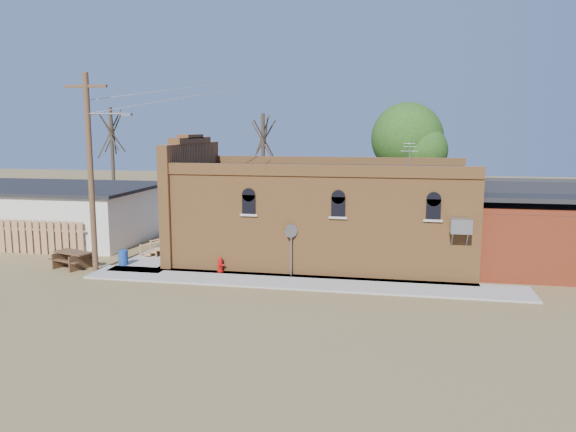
% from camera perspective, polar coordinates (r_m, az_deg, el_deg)
% --- Properties ---
extents(ground, '(120.00, 120.00, 0.00)m').
position_cam_1_polar(ground, '(23.63, -2.81, -7.22)').
color(ground, olive).
rests_on(ground, ground).
extents(sidewalk_south, '(19.00, 2.20, 0.08)m').
position_cam_1_polar(sidewalk_south, '(24.17, 1.19, -6.74)').
color(sidewalk_south, '#9E9991').
rests_on(sidewalk_south, ground).
extents(sidewalk_west, '(2.60, 10.00, 0.08)m').
position_cam_1_polar(sidewalk_west, '(31.09, -11.48, -3.38)').
color(sidewalk_west, '#9E9991').
rests_on(sidewalk_west, ground).
extents(brick_bar, '(16.40, 7.97, 6.30)m').
position_cam_1_polar(brick_bar, '(28.11, 3.10, 0.26)').
color(brick_bar, '#A56732').
rests_on(brick_bar, ground).
extents(red_shed, '(5.40, 6.40, 4.30)m').
position_cam_1_polar(red_shed, '(28.51, 23.12, -0.47)').
color(red_shed, '#5E2310').
rests_on(red_shed, ground).
extents(wood_fence, '(5.20, 0.10, 1.80)m').
position_cam_1_polar(wood_fence, '(32.14, -23.83, -2.01)').
color(wood_fence, '#8F5E40').
rests_on(wood_fence, ground).
extents(utility_pole, '(3.12, 0.26, 9.00)m').
position_cam_1_polar(utility_pole, '(26.99, -19.34, 4.61)').
color(utility_pole, '#533521').
rests_on(utility_pole, ground).
extents(tree_bare_near, '(2.80, 2.80, 7.65)m').
position_cam_1_polar(tree_bare_near, '(36.05, -2.56, 7.94)').
color(tree_bare_near, '#403224').
rests_on(tree_bare_near, ground).
extents(tree_bare_far, '(2.80, 2.80, 8.16)m').
position_cam_1_polar(tree_bare_far, '(40.96, -17.51, 8.21)').
color(tree_bare_far, '#403224').
rests_on(tree_bare_far, ground).
extents(tree_leafy, '(4.40, 4.40, 8.15)m').
position_cam_1_polar(tree_leafy, '(35.54, 12.02, 7.69)').
color(tree_leafy, '#403224').
rests_on(tree_leafy, ground).
extents(fire_hydrant, '(0.38, 0.35, 0.68)m').
position_cam_1_polar(fire_hydrant, '(25.81, -6.89, -4.93)').
color(fire_hydrant, '#A10A09').
rests_on(fire_hydrant, sidewalk_south).
extents(stop_sign, '(0.53, 0.43, 2.33)m').
position_cam_1_polar(stop_sign, '(24.70, 0.32, -2.04)').
color(stop_sign, gray).
rests_on(stop_sign, sidewalk_south).
extents(trash_barrel, '(0.47, 0.47, 0.71)m').
position_cam_1_polar(trash_barrel, '(28.03, -16.40, -4.08)').
color(trash_barrel, navy).
rests_on(trash_barrel, sidewalk_west).
extents(picnic_table, '(2.24, 1.96, 0.78)m').
position_cam_1_polar(picnic_table, '(28.53, -20.97, -3.93)').
color(picnic_table, '#4F351F').
rests_on(picnic_table, ground).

